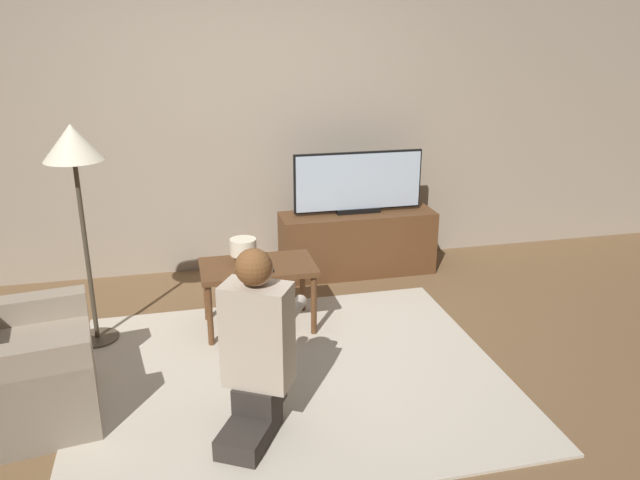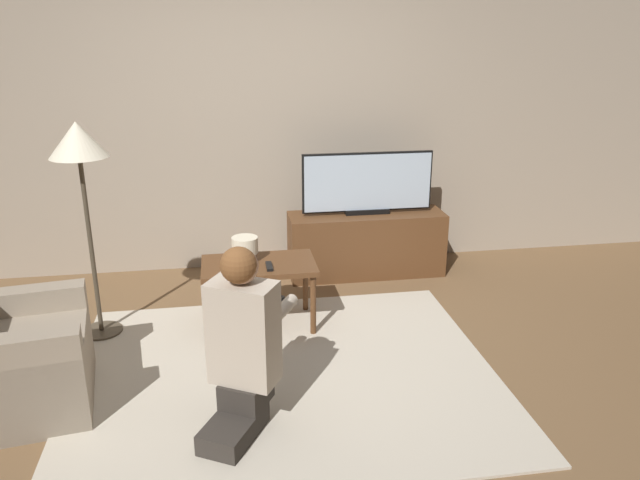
# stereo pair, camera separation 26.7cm
# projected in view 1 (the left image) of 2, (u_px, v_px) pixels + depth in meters

# --- Properties ---
(ground_plane) EXTENTS (10.00, 10.00, 0.00)m
(ground_plane) POSITION_uv_depth(u_px,v_px,m) (292.00, 377.00, 3.77)
(ground_plane) COLOR brown
(wall_back) EXTENTS (10.00, 0.06, 2.60)m
(wall_back) POSITION_uv_depth(u_px,v_px,m) (246.00, 117.00, 5.12)
(wall_back) COLOR tan
(wall_back) RESTS_ON ground_plane
(rug) EXTENTS (2.53, 2.12, 0.02)m
(rug) POSITION_uv_depth(u_px,v_px,m) (292.00, 376.00, 3.77)
(rug) COLOR beige
(rug) RESTS_ON ground_plane
(tv_stand) EXTENTS (1.30, 0.38, 0.53)m
(tv_stand) POSITION_uv_depth(u_px,v_px,m) (357.00, 243.00, 5.28)
(tv_stand) COLOR brown
(tv_stand) RESTS_ON ground_plane
(tv) EXTENTS (1.08, 0.08, 0.51)m
(tv) POSITION_uv_depth(u_px,v_px,m) (358.00, 182.00, 5.11)
(tv) COLOR black
(tv) RESTS_ON tv_stand
(coffee_table) EXTENTS (0.77, 0.46, 0.48)m
(coffee_table) POSITION_uv_depth(u_px,v_px,m) (258.00, 273.00, 4.24)
(coffee_table) COLOR brown
(coffee_table) RESTS_ON ground_plane
(floor_lamp) EXTENTS (0.37, 0.37, 1.46)m
(floor_lamp) POSITION_uv_depth(u_px,v_px,m) (75.00, 161.00, 3.80)
(floor_lamp) COLOR #4C4233
(floor_lamp) RESTS_ON ground_plane
(armchair) EXTENTS (0.94, 0.87, 0.84)m
(armchair) POSITION_uv_depth(u_px,v_px,m) (2.00, 375.00, 3.27)
(armchair) COLOR gray
(armchair) RESTS_ON ground_plane
(person_kneeling) EXTENTS (0.58, 0.78, 0.99)m
(person_kneeling) POSITION_uv_depth(u_px,v_px,m) (257.00, 343.00, 3.14)
(person_kneeling) COLOR #332D28
(person_kneeling) RESTS_ON rug
(table_lamp) EXTENTS (0.18, 0.18, 0.17)m
(table_lamp) POSITION_uv_depth(u_px,v_px,m) (243.00, 248.00, 4.23)
(table_lamp) COLOR #4C3823
(table_lamp) RESTS_ON coffee_table
(remote) EXTENTS (0.04, 0.15, 0.02)m
(remote) POSITION_uv_depth(u_px,v_px,m) (269.00, 268.00, 4.15)
(remote) COLOR black
(remote) RESTS_ON coffee_table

